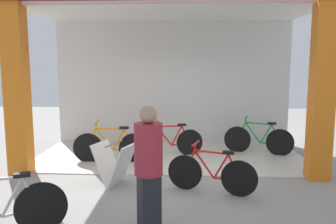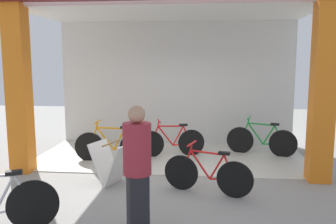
% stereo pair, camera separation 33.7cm
% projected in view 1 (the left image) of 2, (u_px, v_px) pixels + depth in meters
% --- Properties ---
extents(ground_plane, '(20.18, 20.18, 0.00)m').
position_uv_depth(ground_plane, '(166.00, 176.00, 6.81)').
color(ground_plane, gray).
rests_on(ground_plane, ground).
extents(shop_facade, '(6.29, 3.09, 4.05)m').
position_uv_depth(shop_facade, '(170.00, 62.00, 7.97)').
color(shop_facade, beige).
rests_on(shop_facade, ground).
extents(bicycle_inside_0, '(1.57, 0.55, 0.89)m').
position_uv_depth(bicycle_inside_0, '(259.00, 139.00, 8.37)').
color(bicycle_inside_0, black).
rests_on(bicycle_inside_0, ground).
extents(bicycle_inside_1, '(1.53, 0.51, 0.86)m').
position_uv_depth(bicycle_inside_1, '(170.00, 142.00, 8.17)').
color(bicycle_inside_1, black).
rests_on(bicycle_inside_1, ground).
extents(bicycle_inside_2, '(1.65, 0.45, 0.91)m').
position_uv_depth(bicycle_inside_2, '(111.00, 146.00, 7.68)').
color(bicycle_inside_2, black).
rests_on(bicycle_inside_2, ground).
extents(bicycle_parked_0, '(1.47, 0.54, 0.84)m').
position_uv_depth(bicycle_parked_0, '(212.00, 173.00, 5.91)').
color(bicycle_parked_0, black).
rests_on(bicycle_parked_0, ground).
extents(sandwich_board_sign, '(0.80, 0.74, 0.78)m').
position_uv_depth(sandwich_board_sign, '(114.00, 164.00, 6.27)').
color(sandwich_board_sign, silver).
rests_on(sandwich_board_sign, ground).
extents(pedestrian_1, '(0.45, 0.45, 1.67)m').
position_uv_depth(pedestrian_1, '(149.00, 170.00, 4.36)').
color(pedestrian_1, black).
rests_on(pedestrian_1, ground).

